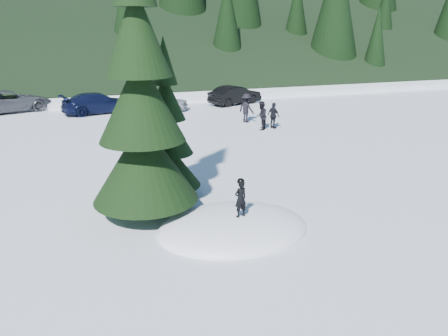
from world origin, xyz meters
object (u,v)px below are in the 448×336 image
object	(u,v)px
spruce_tall	(141,110)
car_5	(235,95)
car_2	(10,101)
car_4	(161,101)
spruce_short	(167,137)
adult_1	(274,116)
car_3	(98,103)
adult_0	(261,116)
adult_2	(246,108)
child_skier	(241,199)

from	to	relation	value
spruce_tall	car_5	bearing A→B (deg)	62.08
car_2	car_4	size ratio (longest dim) A/B	1.43
car_5	spruce_short	bearing A→B (deg)	131.22
spruce_tall	spruce_short	bearing A→B (deg)	54.46
spruce_tall	car_2	xyz separation A→B (m)	(-5.99, 20.43, -2.58)
spruce_tall	adult_1	xyz separation A→B (m)	(8.94, 9.86, -2.57)
car_2	car_5	distance (m)	15.85
spruce_tall	car_3	bearing A→B (deg)	91.00
spruce_short	car_5	size ratio (longest dim) A/B	1.26
adult_0	car_3	bearing A→B (deg)	-98.80
adult_1	car_2	bearing A→B (deg)	34.23
spruce_tall	car_2	size ratio (longest dim) A/B	1.61
adult_2	car_4	world-z (taller)	adult_2
adult_0	car_5	distance (m)	8.73
spruce_tall	adult_1	distance (m)	13.56
car_3	car_5	bearing A→B (deg)	-101.28
adult_0	car_4	world-z (taller)	adult_0
spruce_short	child_skier	world-z (taller)	spruce_short
car_2	car_5	size ratio (longest dim) A/B	1.26
adult_0	spruce_tall	bearing A→B (deg)	-4.29
spruce_short	car_2	xyz separation A→B (m)	(-6.99, 19.03, -1.36)
spruce_short	spruce_tall	bearing A→B (deg)	-125.54
spruce_tall	car_3	distance (m)	18.20
spruce_tall	car_4	world-z (taller)	spruce_tall
car_2	car_3	size ratio (longest dim) A/B	1.12
child_skier	spruce_tall	bearing A→B (deg)	-56.63
adult_1	adult_2	world-z (taller)	adult_2
car_2	car_4	bearing A→B (deg)	-126.19
car_5	car_4	bearing A→B (deg)	75.89
adult_2	car_5	size ratio (longest dim) A/B	0.41
child_skier	car_4	bearing A→B (deg)	-110.39
spruce_short	car_3	world-z (taller)	spruce_short
adult_1	car_4	world-z (taller)	adult_1
car_2	car_4	world-z (taller)	car_2
spruce_tall	car_4	bearing A→B (deg)	77.45
child_skier	car_2	xyz separation A→B (m)	(-8.33, 22.45, -0.28)
spruce_tall	car_2	world-z (taller)	spruce_tall
adult_1	car_3	size ratio (longest dim) A/B	0.31
car_3	car_2	bearing A→B (deg)	53.68
adult_1	car_2	xyz separation A→B (m)	(-14.93, 10.57, -0.01)
spruce_short	car_4	bearing A→B (deg)	79.80
adult_2	adult_0	bearing A→B (deg)	155.59
adult_0	car_2	distance (m)	17.69
spruce_tall	car_4	xyz separation A→B (m)	(3.91, 17.59, -2.68)
car_4	car_5	xyz separation A→B (m)	(5.81, 0.76, 0.06)
car_2	car_5	xyz separation A→B (m)	(15.72, -2.07, -0.04)
car_3	car_4	distance (m)	4.25
spruce_short	car_5	world-z (taller)	spruce_short
spruce_tall	spruce_short	xyz separation A→B (m)	(1.00, 1.40, -1.22)
child_skier	adult_1	bearing A→B (deg)	-134.85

